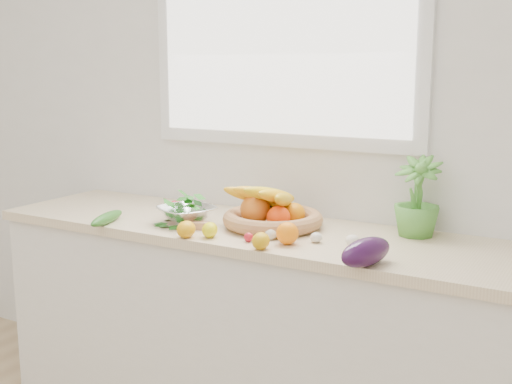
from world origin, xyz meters
The scene contains 20 objects.
back_wall centered at (0.00, 2.25, 1.35)m, with size 4.50×0.02×2.70m, color white.
counter_cabinet centered at (0.00, 1.95, 0.43)m, with size 2.20×0.58×0.86m, color silver.
countertop centered at (0.00, 1.95, 0.88)m, with size 2.24×0.62×0.04m, color beige.
window_frame centered at (0.00, 2.23, 1.75)m, with size 1.30×0.03×1.10m, color white.
window_pane centered at (0.00, 2.21, 1.75)m, with size 1.18×0.01×0.98m, color white.
orange_loose centered at (0.27, 1.78, 0.94)m, with size 0.08×0.08×0.08m, color orange.
lemon_a centered at (0.22, 1.67, 0.93)m, with size 0.06×0.08×0.06m, color #D69B0B.
lemon_b centered at (-0.11, 1.67, 0.93)m, with size 0.07×0.08×0.07m, color #F1A30D.
lemon_c centered at (-0.03, 1.72, 0.93)m, with size 0.06×0.07×0.06m, color yellow.
apple centered at (-0.36, 1.94, 0.94)m, with size 0.07×0.07×0.07m, color red.
ginger centered at (-0.15, 1.80, 0.92)m, with size 0.10×0.04×0.03m, color tan.
garlic_a centered at (0.35, 1.85, 0.92)m, with size 0.05×0.05×0.04m, color silver.
garlic_b centered at (0.49, 1.87, 0.92)m, with size 0.05×0.05×0.04m, color white.
garlic_c centered at (0.19, 1.81, 0.92)m, with size 0.05×0.05×0.04m, color beige.
eggplant centered at (0.61, 1.67, 0.95)m, with size 0.09×0.24×0.09m, color #2E0F38.
cucumber centered at (-0.53, 1.69, 0.92)m, with size 0.05×0.25×0.05m, color #1E5B1A.
radish centered at (0.13, 1.74, 0.92)m, with size 0.04×0.04×0.04m, color #B51624.
potted_herb centered at (0.64, 2.14, 1.05)m, with size 0.18×0.18×0.32m, color #509B38.
fruit_basket centered at (0.10, 1.98, 0.96)m, with size 0.53×0.53×0.20m.
colander_with_spinach centered at (-0.24, 1.86, 0.96)m, with size 0.29×0.29×0.12m.
Camera 1 is at (1.31, -0.25, 1.53)m, focal length 45.00 mm.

